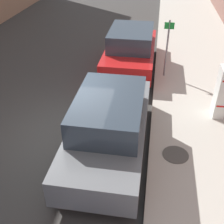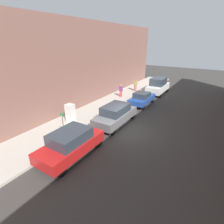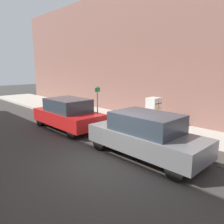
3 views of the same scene
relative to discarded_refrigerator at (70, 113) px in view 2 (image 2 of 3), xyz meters
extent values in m
plane|color=#383533|center=(4.72, 1.53, -0.98)|extent=(80.00, 80.00, 0.00)
cube|color=#B2ADA0|center=(0.28, 1.53, -0.90)|extent=(3.95, 44.00, 0.16)
cube|color=#7F564C|center=(-2.69, 1.53, 3.43)|extent=(1.98, 39.60, 8.83)
cube|color=silver|center=(0.00, 0.00, 0.00)|extent=(0.70, 0.61, 1.64)
cube|color=black|center=(0.00, 0.31, 0.00)|extent=(0.01, 0.01, 1.56)
cube|color=yellow|center=(-0.09, 0.31, 0.31)|extent=(0.16, 0.01, 0.22)
cube|color=red|center=(0.00, 0.31, 0.53)|extent=(0.63, 0.01, 0.05)
cube|color=red|center=(0.00, 0.31, -0.33)|extent=(0.63, 0.01, 0.05)
cylinder|color=#47443F|center=(1.54, 2.17, -0.81)|extent=(0.70, 0.70, 0.02)
cylinder|color=slate|center=(1.88, -2.57, 0.29)|extent=(0.07, 0.07, 2.22)
cube|color=#198C33|center=(1.88, -2.55, 1.20)|extent=(0.36, 0.02, 0.24)
cylinder|color=slate|center=(1.72, 5.11, -0.51)|extent=(0.22, 0.22, 0.62)
sphere|color=slate|center=(1.72, 5.11, -0.18)|extent=(0.20, 0.20, 0.20)
cylinder|color=#B73338|center=(-0.03, 8.85, -0.44)|extent=(0.14, 0.14, 0.77)
cylinder|color=#B73338|center=(0.17, 8.85, -0.44)|extent=(0.14, 0.14, 0.77)
cube|color=#7A3D7F|center=(0.07, 8.85, 0.24)|extent=(0.45, 0.22, 0.58)
sphere|color=tan|center=(0.07, 8.85, 0.63)|extent=(0.21, 0.21, 0.21)
cylinder|color=#B73338|center=(0.37, 12.31, -0.40)|extent=(0.14, 0.14, 0.84)
cylinder|color=#B73338|center=(0.60, 12.31, -0.40)|extent=(0.14, 0.14, 0.84)
cube|color=#A8934C|center=(0.48, 12.31, 0.34)|extent=(0.49, 0.22, 0.63)
sphere|color=#8C664C|center=(0.48, 12.31, 0.77)|extent=(0.23, 0.23, 0.23)
cube|color=red|center=(3.35, -3.39, -0.31)|extent=(1.99, 4.51, 0.70)
cube|color=#2D3842|center=(3.35, -3.39, 0.39)|extent=(1.75, 2.48, 0.70)
cylinder|color=black|center=(2.49, -1.71, -0.66)|extent=(0.22, 0.65, 0.65)
cylinder|color=black|center=(4.21, -1.71, -0.66)|extent=(0.22, 0.65, 0.65)
cylinder|color=black|center=(2.49, -5.07, -0.66)|extent=(0.22, 0.65, 0.65)
cylinder|color=black|center=(4.21, -5.07, -0.66)|extent=(0.22, 0.65, 0.65)
cube|color=slate|center=(3.35, 2.07, -0.31)|extent=(1.92, 4.70, 0.70)
cube|color=#2D3842|center=(3.35, 2.07, 0.39)|extent=(1.69, 2.59, 0.70)
cylinder|color=black|center=(2.52, 3.84, -0.66)|extent=(0.22, 0.65, 0.65)
cylinder|color=black|center=(4.18, 3.84, -0.66)|extent=(0.22, 0.65, 0.65)
cylinder|color=black|center=(2.52, 0.29, -0.66)|extent=(0.22, 0.65, 0.65)
cylinder|color=black|center=(4.18, 0.29, -0.66)|extent=(0.22, 0.65, 0.65)
cube|color=#23479E|center=(3.35, 7.99, -0.35)|extent=(1.74, 3.96, 0.55)
cube|color=#2D3842|center=(3.35, 7.80, 0.20)|extent=(1.53, 1.66, 0.55)
cylinder|color=black|center=(2.61, 9.36, -0.62)|extent=(0.22, 0.72, 0.72)
cylinder|color=black|center=(4.09, 9.36, -0.62)|extent=(0.22, 0.72, 0.72)
cylinder|color=black|center=(2.61, 6.63, -0.62)|extent=(0.22, 0.72, 0.72)
cylinder|color=black|center=(4.09, 6.63, -0.62)|extent=(0.22, 0.72, 0.72)
cube|color=silver|center=(3.35, 13.52, -0.23)|extent=(1.93, 4.70, 0.85)
cube|color=#2D3842|center=(3.35, 13.52, 0.67)|extent=(1.70, 2.58, 0.95)
cylinder|color=black|center=(2.51, 15.28, -0.65)|extent=(0.22, 0.66, 0.66)
cylinder|color=black|center=(4.19, 15.28, -0.65)|extent=(0.22, 0.66, 0.66)
cylinder|color=black|center=(2.51, 11.75, -0.65)|extent=(0.22, 0.66, 0.66)
cylinder|color=black|center=(4.19, 11.75, -0.65)|extent=(0.22, 0.66, 0.66)
camera|label=1|loc=(2.33, 7.94, 4.34)|focal=45.00mm
camera|label=2|loc=(10.53, -9.97, 5.88)|focal=28.00mm
camera|label=3|loc=(9.85, 6.97, 2.42)|focal=35.00mm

